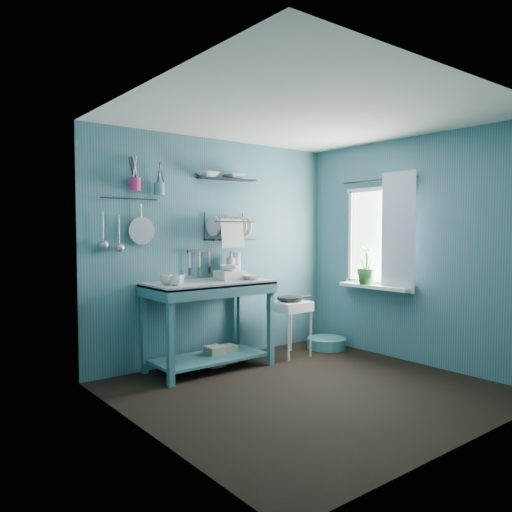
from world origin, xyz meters
TOP-DOWN VIEW (x-y plane):
  - floor at (0.00, 0.00)m, footprint 3.20×3.20m
  - ceiling at (0.00, 0.00)m, footprint 3.20×3.20m
  - wall_back at (0.00, 1.50)m, footprint 3.20×0.00m
  - wall_front at (0.00, -1.50)m, footprint 3.20×0.00m
  - wall_left at (-1.60, 0.00)m, footprint 0.00×3.00m
  - wall_right at (1.60, 0.00)m, footprint 0.00×3.00m
  - work_counter at (-0.34, 1.15)m, footprint 1.43×0.91m
  - mug_left at (-0.82, 0.99)m, footprint 0.12×0.12m
  - mug_mid at (-0.72, 1.09)m, footprint 0.14×0.14m
  - mug_right at (-0.84, 1.15)m, footprint 0.17×0.17m
  - wash_tub at (-0.09, 1.13)m, footprint 0.28×0.22m
  - tub_bowl at (-0.09, 1.13)m, footprint 0.20×0.19m
  - soap_bottle at (0.08, 1.35)m, footprint 0.12×0.12m
  - water_bottle at (0.18, 1.37)m, footprint 0.09×0.09m
  - counter_bowl at (0.11, 1.00)m, footprint 0.22×0.22m
  - hotplate_stand at (0.70, 1.04)m, footprint 0.40×0.40m
  - frying_pan at (0.70, 1.04)m, footprint 0.30×0.30m
  - knife_strip at (-0.26, 1.47)m, footprint 0.32×0.06m
  - dish_rack at (0.08, 1.37)m, footprint 0.58×0.32m
  - upper_shelf at (0.06, 1.40)m, footprint 0.72×0.27m
  - shelf_bowl_left at (-0.19, 1.40)m, footprint 0.25×0.25m
  - shelf_bowl_right at (0.17, 1.40)m, footprint 0.24×0.24m
  - utensil_cup_magenta at (-1.04, 1.42)m, footprint 0.11×0.11m
  - utensil_cup_teal at (-0.77, 1.42)m, footprint 0.11×0.11m
  - colander at (-0.96, 1.45)m, footprint 0.28×0.03m
  - ladle_outer at (-1.36, 1.46)m, footprint 0.01×0.01m
  - ladle_inner at (-1.20, 1.46)m, footprint 0.01×0.01m
  - hook_rail at (-1.07, 1.47)m, footprint 0.60×0.01m
  - window_glass at (1.59, 0.45)m, footprint 0.00×1.10m
  - windowsill at (1.50, 0.45)m, footprint 0.16×0.95m
  - curtain at (1.52, 0.15)m, footprint 0.00×1.35m
  - curtain_rod at (1.54, 0.45)m, footprint 0.02×1.05m
  - potted_plant at (1.50, 0.57)m, footprint 0.34×0.34m
  - storage_tin_large at (-0.24, 1.20)m, footprint 0.18×0.18m
  - storage_tin_small at (-0.04, 1.23)m, footprint 0.15×0.15m
  - floor_basin at (1.31, 1.03)m, footprint 0.48×0.48m

SIDE VIEW (x-z plane):
  - floor at x=0.00m, z-range 0.00..0.00m
  - floor_basin at x=1.31m, z-range 0.00..0.13m
  - storage_tin_small at x=-0.04m, z-range 0.00..0.20m
  - storage_tin_large at x=-0.24m, z-range 0.00..0.22m
  - hotplate_stand at x=0.70m, z-range 0.00..0.64m
  - work_counter at x=-0.34m, z-range 0.00..0.93m
  - frying_pan at x=0.70m, z-range 0.66..0.70m
  - windowsill at x=1.50m, z-range 0.79..0.83m
  - counter_bowl at x=0.11m, z-range 0.93..0.99m
  - mug_mid at x=-0.72m, z-range 0.93..1.03m
  - mug_left at x=-0.82m, z-range 0.93..1.03m
  - mug_right at x=-0.84m, z-range 0.93..1.03m
  - wash_tub at x=-0.09m, z-range 0.93..1.03m
  - potted_plant at x=1.50m, z-range 0.83..1.29m
  - tub_bowl at x=-0.09m, z-range 1.03..1.10m
  - water_bottle at x=0.18m, z-range 0.93..1.21m
  - soap_bottle at x=0.08m, z-range 0.93..1.23m
  - knife_strip at x=-0.26m, z-range 1.23..1.26m
  - wall_back at x=0.00m, z-range -0.35..2.85m
  - wall_front at x=0.00m, z-range -0.35..2.85m
  - wall_left at x=-1.60m, z-range -0.25..2.75m
  - wall_right at x=1.60m, z-range -0.25..2.75m
  - window_glass at x=1.59m, z-range 0.85..1.95m
  - curtain at x=1.52m, z-range 0.77..2.12m
  - colander at x=-0.96m, z-range 1.32..1.60m
  - ladle_inner at x=-1.20m, z-range 1.32..1.62m
  - ladle_outer at x=-1.36m, z-range 1.35..1.65m
  - dish_rack at x=0.08m, z-range 1.36..1.68m
  - hook_rail at x=-1.07m, z-range 1.78..1.79m
  - utensil_cup_teal at x=-0.77m, z-range 1.83..1.96m
  - utensil_cup_magenta at x=-1.04m, z-range 1.86..1.99m
  - shelf_bowl_left at x=-0.19m, z-range 1.99..2.05m
  - shelf_bowl_right at x=0.17m, z-range 2.01..2.07m
  - upper_shelf at x=0.06m, z-range 2.04..2.05m
  - curtain_rod at x=1.54m, z-range 2.04..2.06m
  - ceiling at x=0.00m, z-range 2.50..2.50m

